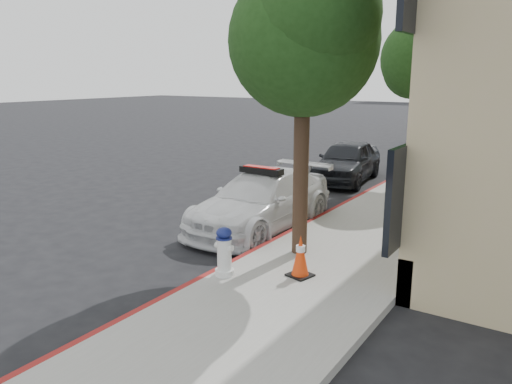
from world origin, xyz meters
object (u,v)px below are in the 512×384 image
object	(u,v)px
parked_car_mid	(347,161)
parked_car_far	(429,132)
police_car	(261,200)
traffic_cone	(300,256)
fire_hydrant	(224,252)

from	to	relation	value
parked_car_mid	parked_car_far	size ratio (longest dim) A/B	1.09
police_car	traffic_cone	world-z (taller)	police_car
police_car	parked_car_mid	xyz separation A→B (m)	(-0.46, 6.29, 0.03)
fire_hydrant	traffic_cone	xyz separation A→B (m)	(1.15, 0.69, -0.06)
parked_car_mid	fire_hydrant	bearing A→B (deg)	-86.97
parked_car_mid	police_car	bearing A→B (deg)	-93.02
parked_car_mid	traffic_cone	bearing A→B (deg)	-79.13
police_car	fire_hydrant	distance (m)	3.42
fire_hydrant	traffic_cone	bearing A→B (deg)	31.69
parked_car_mid	fire_hydrant	distance (m)	9.62
parked_car_far	traffic_cone	world-z (taller)	parked_car_far
parked_car_far	parked_car_mid	bearing A→B (deg)	-90.83
traffic_cone	fire_hydrant	bearing A→B (deg)	-148.97
parked_car_far	fire_hydrant	world-z (taller)	parked_car_far
fire_hydrant	traffic_cone	distance (m)	1.35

